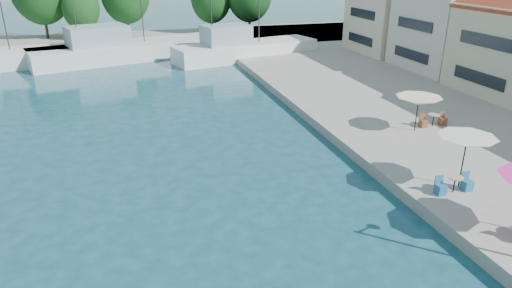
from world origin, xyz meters
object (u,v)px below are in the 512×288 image
object	(u,v)px
trawler_03	(123,50)
umbrella_white	(467,142)
umbrella_cream	(419,101)
trawler_04	(243,50)

from	to	relation	value
trawler_03	umbrella_white	world-z (taller)	trawler_03
umbrella_white	trawler_03	bearing A→B (deg)	110.99
trawler_03	umbrella_cream	size ratio (longest dim) A/B	7.56
umbrella_cream	trawler_03	bearing A→B (deg)	119.03
umbrella_white	umbrella_cream	size ratio (longest dim) A/B	0.94
umbrella_white	umbrella_cream	distance (m)	7.33
trawler_03	trawler_04	distance (m)	13.06
trawler_03	umbrella_cream	distance (m)	33.83
trawler_03	umbrella_cream	world-z (taller)	trawler_03
trawler_04	umbrella_white	bearing A→B (deg)	-100.21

